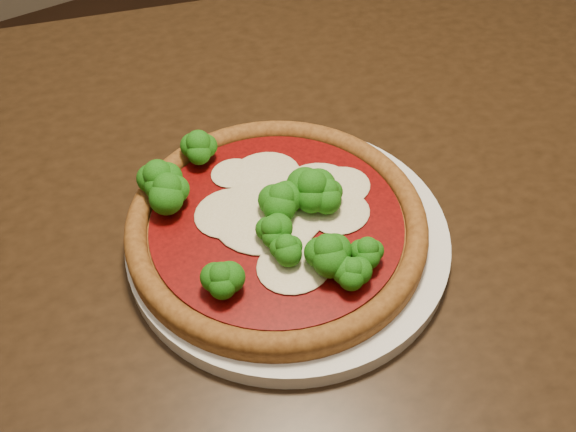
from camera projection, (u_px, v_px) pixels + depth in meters
dining_table at (314, 249)px, 0.75m from camera, size 1.26×1.08×0.75m
plate at (288, 238)px, 0.61m from camera, size 0.30×0.30×0.02m
pizza at (274, 219)px, 0.59m from camera, size 0.28×0.28×0.06m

